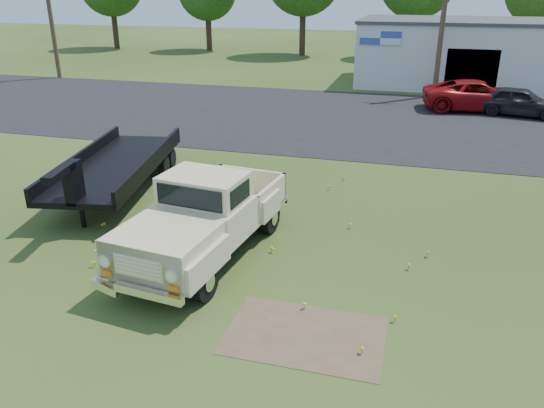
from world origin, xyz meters
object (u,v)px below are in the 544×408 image
at_px(flatbed_trailer, 116,161).
at_px(red_pickup, 478,96).
at_px(vintage_pickup_truck, 206,216).
at_px(dark_sedan, 520,102).

relative_size(flatbed_trailer, red_pickup, 1.31).
bearing_deg(flatbed_trailer, red_pickup, 41.86).
bearing_deg(vintage_pickup_truck, flatbed_trailer, 149.80).
height_order(vintage_pickup_truck, dark_sedan, vintage_pickup_truck).
bearing_deg(red_pickup, flatbed_trailer, 135.31).
height_order(flatbed_trailer, dark_sedan, flatbed_trailer).
xyz_separation_m(flatbed_trailer, red_pickup, (12.10, 15.70, -0.22)).
height_order(flatbed_trailer, red_pickup, flatbed_trailer).
bearing_deg(dark_sedan, vintage_pickup_truck, 164.06).
distance_m(vintage_pickup_truck, red_pickup, 20.54).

